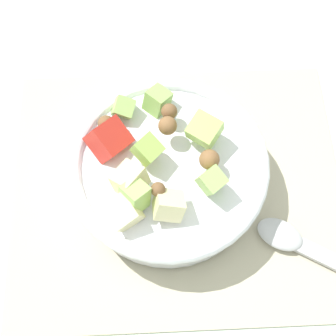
{
  "coord_description": "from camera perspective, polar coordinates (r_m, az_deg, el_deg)",
  "views": [
    {
      "loc": [
        -0.02,
        -0.23,
        0.58
      ],
      "look_at": [
        -0.01,
        0.01,
        0.05
      ],
      "focal_mm": 53.52,
      "sensor_mm": 36.0,
      "label": 1
    }
  ],
  "objects": [
    {
      "name": "ground_plane",
      "position": [
        0.63,
        1.07,
        -2.38
      ],
      "size": [
        2.4,
        2.4,
        0.0
      ],
      "primitive_type": "plane",
      "color": "silver"
    },
    {
      "name": "placemat",
      "position": [
        0.63,
        1.08,
        -2.28
      ],
      "size": [
        0.41,
        0.34,
        0.01
      ],
      "primitive_type": "cube",
      "color": "#BCB299",
      "rests_on": "ground_plane"
    },
    {
      "name": "salad_bowl",
      "position": [
        0.59,
        -0.13,
        -0.24
      ],
      "size": [
        0.24,
        0.24,
        0.1
      ],
      "color": "white",
      "rests_on": "placemat"
    },
    {
      "name": "serving_spoon",
      "position": [
        0.62,
        16.03,
        -8.97
      ],
      "size": [
        0.19,
        0.13,
        0.01
      ],
      "color": "#B7B7BC",
      "rests_on": "placemat"
    }
  ]
}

